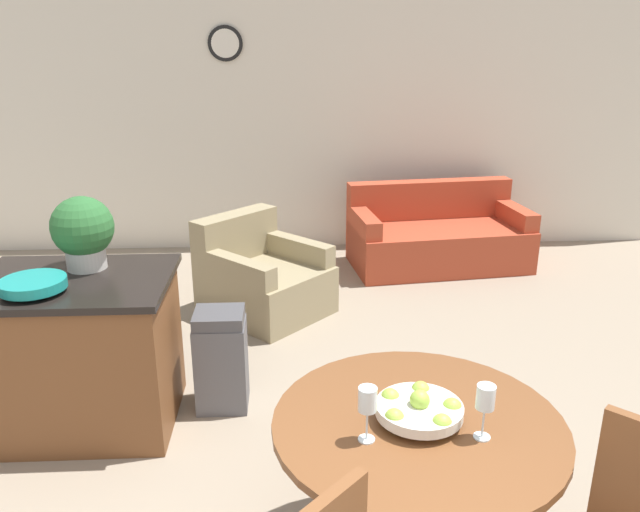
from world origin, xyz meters
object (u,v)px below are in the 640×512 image
couch (437,238)px  kitchen_island (81,352)px  wine_glass_right (485,399)px  teal_bowl (33,284)px  fruit_bowl (419,409)px  wine_glass_left (367,402)px  trash_bin (221,360)px  dining_table (416,459)px  armchair (262,280)px  potted_plant (83,231)px

couch → kitchen_island: bearing=-143.1°
wine_glass_right → teal_bowl: (-2.05, 1.18, 0.03)m
fruit_bowl → wine_glass_right: bearing=-29.6°
teal_bowl → couch: size_ratio=0.19×
fruit_bowl → teal_bowl: size_ratio=1.00×
wine_glass_left → kitchen_island: (-1.50, 1.37, -0.48)m
trash_bin → teal_bowl: bearing=-160.2°
dining_table → wine_glass_left: 0.42m
dining_table → wine_glass_left: wine_glass_left is taller
fruit_bowl → kitchen_island: kitchen_island is taller
wine_glass_right → teal_bowl: size_ratio=0.65×
kitchen_island → couch: (2.73, 2.65, -0.18)m
armchair → dining_table: bearing=-121.5°
fruit_bowl → wine_glass_right: (0.21, -0.12, 0.11)m
dining_table → kitchen_island: size_ratio=1.05×
teal_bowl → wine_glass_left: bearing=-35.8°
armchair → wine_glass_right: bearing=-118.2°
wine_glass_right → couch: wine_glass_right is taller
potted_plant → couch: (2.68, 2.47, -0.86)m
potted_plant → trash_bin: 1.12m
wine_glass_right → trash_bin: 1.99m
kitchen_island → teal_bowl: bearing=-122.2°
potted_plant → dining_table: bearing=-40.5°
wine_glass_left → trash_bin: size_ratio=0.34×
wine_glass_left → wine_glass_right: (0.43, -0.01, 0.00)m
wine_glass_right → trash_bin: size_ratio=0.34×
wine_glass_left → potted_plant: (-1.45, 1.54, 0.21)m
dining_table → wine_glass_left: (-0.22, -0.11, 0.34)m
teal_bowl → trash_bin: size_ratio=0.53×
armchair → fruit_bowl: bearing=-121.4°
wine_glass_right → armchair: size_ratio=0.18×
wine_glass_left → dining_table: bearing=27.2°
wine_glass_left → kitchen_island: size_ratio=0.20×
trash_bin → couch: couch is taller
dining_table → potted_plant: (-1.67, 1.43, 0.55)m
fruit_bowl → kitchen_island: size_ratio=0.31×
kitchen_island → wine_glass_right: bearing=-35.5°
teal_bowl → potted_plant: 0.45m
wine_glass_left → kitchen_island: wine_glass_left is taller
wine_glass_left → teal_bowl: 2.00m
dining_table → kitchen_island: (-1.71, 1.25, -0.14)m
dining_table → wine_glass_right: (0.21, -0.12, 0.34)m
couch → dining_table: bearing=-111.8°
couch → teal_bowl: bearing=-142.3°
kitchen_island → trash_bin: kitchen_island is taller
kitchen_island → trash_bin: size_ratio=1.72×
fruit_bowl → couch: fruit_bowl is taller
dining_table → fruit_bowl: bearing=59.4°
kitchen_island → couch: 3.80m
wine_glass_left → kitchen_island: 2.08m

